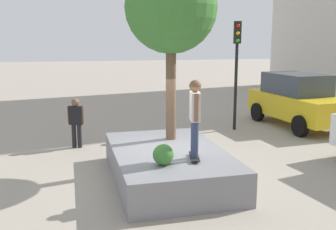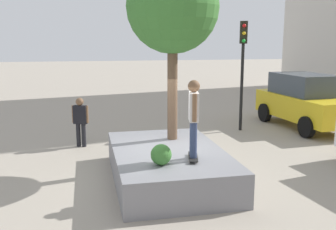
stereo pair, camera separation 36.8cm
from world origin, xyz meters
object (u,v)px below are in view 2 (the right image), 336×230
at_px(planter_ledge, 168,164).
at_px(taxi_cab, 305,101).
at_px(pedestrian_crossing, 80,119).
at_px(plaza_tree, 173,8).
at_px(traffic_light_median, 243,57).
at_px(skateboard, 193,157).
at_px(skateboarder, 194,113).

height_order(planter_ledge, taxi_cab, taxi_cab).
bearing_deg(pedestrian_crossing, taxi_cab, 97.17).
height_order(plaza_tree, taxi_cab, plaza_tree).
xyz_separation_m(planter_ledge, traffic_light_median, (-4.84, 4.00, 2.53)).
height_order(skateboard, traffic_light_median, traffic_light_median).
bearing_deg(planter_ledge, plaza_tree, 161.50).
relative_size(plaza_tree, skateboard, 5.89).
xyz_separation_m(skateboard, pedestrian_crossing, (-4.61, -2.62, 0.11)).
bearing_deg(pedestrian_crossing, traffic_light_median, 100.63).
height_order(planter_ledge, traffic_light_median, traffic_light_median).
xyz_separation_m(plaza_tree, pedestrian_crossing, (-2.63, -2.56, -3.42)).
distance_m(skateboarder, traffic_light_median, 6.88).
distance_m(plaza_tree, skateboarder, 3.18).
height_order(plaza_tree, pedestrian_crossing, plaza_tree).
xyz_separation_m(skateboarder, taxi_cab, (-5.74, 6.39, -0.79)).
xyz_separation_m(skateboard, skateboarder, (0.00, 0.00, 1.05)).
height_order(skateboard, taxi_cab, taxi_cab).
bearing_deg(traffic_light_median, planter_ledge, -39.60).
height_order(skateboarder, traffic_light_median, traffic_light_median).
xyz_separation_m(planter_ledge, skateboard, (0.93, 0.40, 0.45)).
bearing_deg(skateboard, planter_ledge, -156.76).
xyz_separation_m(planter_ledge, pedestrian_crossing, (-3.67, -2.21, 0.57)).
height_order(planter_ledge, pedestrian_crossing, pedestrian_crossing).
bearing_deg(taxi_cab, skateboard, -48.06).
distance_m(skateboard, traffic_light_median, 7.12).
distance_m(planter_ledge, skateboarder, 1.81).
distance_m(taxi_cab, pedestrian_crossing, 9.07).
bearing_deg(planter_ledge, skateboard, 23.24).
xyz_separation_m(planter_ledge, taxi_cab, (-4.81, 6.79, 0.72)).
height_order(planter_ledge, skateboarder, skateboarder).
bearing_deg(traffic_light_median, skateboarder, -31.97).
relative_size(skateboarder, taxi_cab, 0.37).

